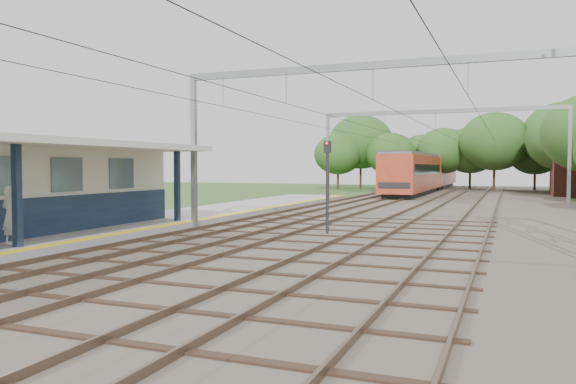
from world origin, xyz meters
The scene contains 9 objects.
ballast_bed centered at (4.00, 30.00, 0.05)m, with size 18.00×90.00×0.10m, color #473D33.
platform centered at (-7.50, 14.00, 0.17)m, with size 5.00×52.00×0.35m, color gray.
yellow_stripe centered at (-5.25, 14.00, 0.35)m, with size 0.45×52.00×0.01m, color yellow.
rail_tracks centered at (1.50, 30.00, 0.18)m, with size 11.80×88.00×0.15m.
catenary_system centered at (3.39, 25.28, 5.51)m, with size 17.22×88.00×7.00m.
tree_band centered at (3.84, 57.12, 4.92)m, with size 31.72×30.88×8.82m.
person centered at (-6.44, 6.22, 1.30)m, with size 0.69×0.45×1.89m, color silver.
train centered at (-0.50, 57.97, 2.25)m, with size 3.09×38.45×4.05m.
signal_post centered at (1.35, 14.91, 2.36)m, with size 0.29×0.26×3.90m.
Camera 1 is at (8.33, -7.04, 2.86)m, focal length 35.00 mm.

